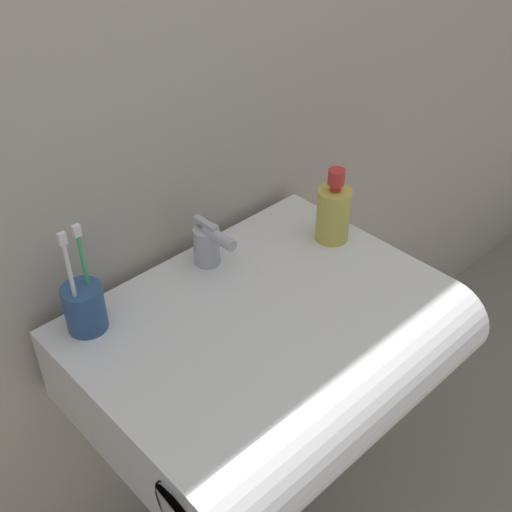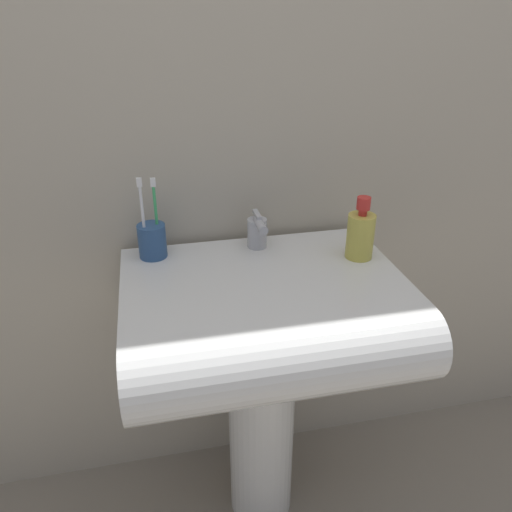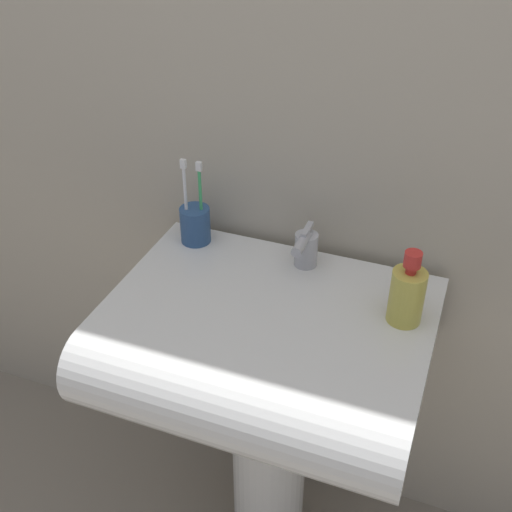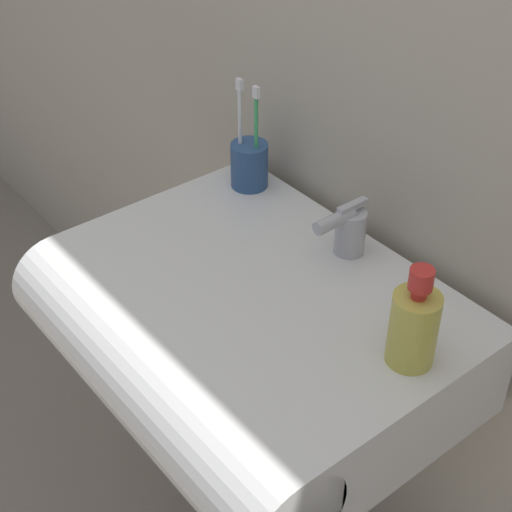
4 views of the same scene
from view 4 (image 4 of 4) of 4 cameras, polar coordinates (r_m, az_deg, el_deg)
The scene contains 5 objects.
sink_pedestal at distance 1.52m, azimuth 0.67°, elevation -15.47°, with size 0.17×0.17×0.60m, color white.
sink_basin at distance 1.22m, azimuth -1.29°, elevation -5.80°, with size 0.63×0.49×0.16m.
faucet at distance 1.23m, azimuth 6.70°, elevation 1.92°, with size 0.05×0.10×0.09m.
toothbrush_cup at distance 1.40m, azimuth -0.49°, elevation 6.77°, with size 0.07×0.07×0.20m.
soap_bottle at distance 1.04m, azimuth 11.40°, elevation -5.00°, with size 0.07×0.07×0.15m.
Camera 4 is at (0.71, -0.59, 1.50)m, focal length 55.00 mm.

